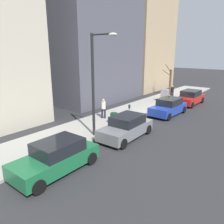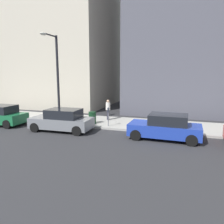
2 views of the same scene
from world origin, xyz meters
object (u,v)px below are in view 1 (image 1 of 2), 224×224
at_px(parking_meter, 129,111).
at_px(pedestrian_near_meter, 172,92).
at_px(trash_bin, 114,119).
at_px(utility_box, 165,96).
at_px(office_block_center, 80,24).
at_px(parked_car_blue, 168,107).
at_px(streetlamp, 96,78).
at_px(pedestrian_midblock, 103,107).
at_px(office_tower_left, 135,38).
at_px(parked_car_red, 190,98).
at_px(parked_car_grey, 126,127).
at_px(parked_car_green, 56,157).
at_px(bare_tree, 170,81).

height_order(parking_meter, pedestrian_near_meter, pedestrian_near_meter).
bearing_deg(trash_bin, utility_box, -87.63).
height_order(parking_meter, office_block_center, office_block_center).
distance_m(parked_car_blue, streetlamp, 8.89).
bearing_deg(pedestrian_midblock, office_tower_left, -90.30).
bearing_deg(parked_car_red, parked_car_grey, 91.94).
xyz_separation_m(parked_car_green, utility_box, (2.35, -16.61, 0.11)).
xyz_separation_m(parked_car_blue, pedestrian_midblock, (3.60, 4.84, 0.35)).
distance_m(parked_car_green, office_block_center, 19.61).
bearing_deg(streetlamp, parked_car_green, 107.15).
bearing_deg(office_block_center, pedestrian_near_meter, -153.00).
xyz_separation_m(parked_car_blue, parked_car_grey, (-0.15, 6.89, 0.00)).
height_order(utility_box, office_tower_left, office_tower_left).
bearing_deg(office_tower_left, office_block_center, 85.55).
height_order(parked_car_red, pedestrian_near_meter, pedestrian_near_meter).
height_order(utility_box, bare_tree, bare_tree).
bearing_deg(trash_bin, office_block_center, -32.26).
xyz_separation_m(trash_bin, pedestrian_midblock, (1.65, -0.70, 0.49)).
distance_m(parked_car_red, trash_bin, 11.12).
relative_size(parked_car_red, parked_car_blue, 1.00).
height_order(streetlamp, office_tower_left, office_tower_left).
xyz_separation_m(parked_car_grey, office_tower_left, (11.36, -18.28, 6.89)).
bearing_deg(parked_car_blue, parking_meter, 71.87).
bearing_deg(parked_car_red, bare_tree, -37.28).
relative_size(parked_car_blue, pedestrian_near_meter, 2.56).
xyz_separation_m(parked_car_red, streetlamp, (1.38, 13.56, 3.28)).
bearing_deg(office_block_center, streetlamp, 140.00).
relative_size(parked_car_green, bare_tree, 1.08).
xyz_separation_m(utility_box, trash_bin, (-0.40, 9.67, -0.25)).
bearing_deg(trash_bin, bare_tree, -82.91).
height_order(parked_car_red, bare_tree, bare_tree).
height_order(parked_car_red, parking_meter, parked_car_red).
relative_size(parked_car_red, parked_car_green, 1.01).
bearing_deg(pedestrian_midblock, utility_box, -123.38).
relative_size(parked_car_grey, streetlamp, 0.65).
distance_m(parked_car_blue, office_tower_left, 17.40).
distance_m(utility_box, office_block_center, 12.87).
bearing_deg(pedestrian_midblock, streetlamp, 99.01).
height_order(parked_car_blue, streetlamp, streetlamp).
bearing_deg(streetlamp, utility_box, -85.27).
bearing_deg(parked_car_green, parked_car_grey, -92.02).
xyz_separation_m(parked_car_blue, office_tower_left, (11.21, -11.39, 6.89)).
distance_m(parked_car_blue, utility_box, 4.75).
distance_m(parked_car_red, parked_car_blue, 5.40).
bearing_deg(bare_tree, parking_meter, 99.91).
xyz_separation_m(parked_car_blue, trash_bin, (1.95, 5.54, -0.14)).
xyz_separation_m(parked_car_red, pedestrian_near_meter, (2.27, -0.43, 0.35)).
distance_m(parked_car_grey, parking_meter, 3.25).
bearing_deg(parked_car_green, utility_box, -82.43).
distance_m(bare_tree, trash_bin, 14.11).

